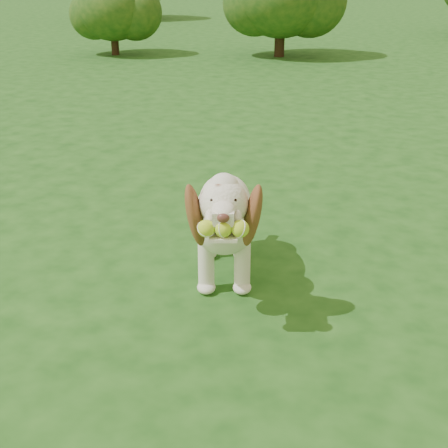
% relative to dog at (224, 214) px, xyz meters
% --- Properties ---
extents(ground, '(80.00, 80.00, 0.00)m').
position_rel_dog_xyz_m(ground, '(0.07, 0.34, -0.41)').
color(ground, '#174313').
rests_on(ground, ground).
extents(dog, '(0.71, 1.15, 0.78)m').
position_rel_dog_xyz_m(dog, '(0.00, 0.00, 0.00)').
color(dog, white).
rests_on(dog, ground).
extents(shrub_a, '(1.34, 1.34, 1.39)m').
position_rel_dog_xyz_m(shrub_a, '(-5.28, 7.20, 0.40)').
color(shrub_a, '#382314').
rests_on(shrub_a, ground).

